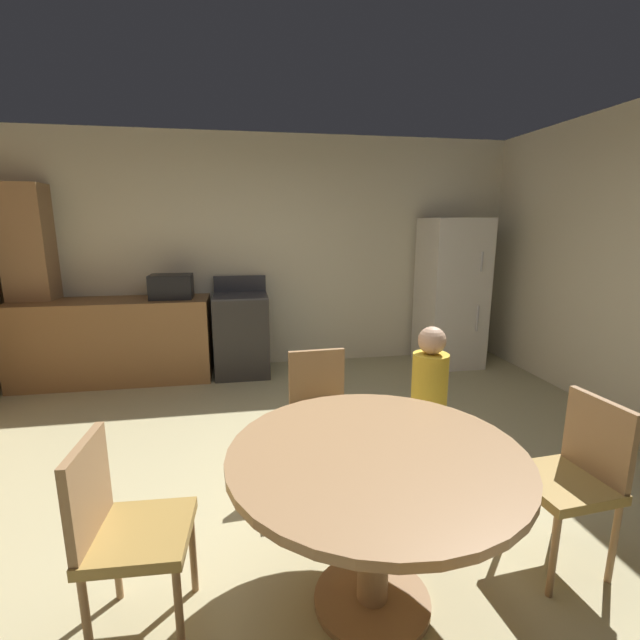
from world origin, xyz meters
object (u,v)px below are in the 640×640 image
Objects in this scene: dining_table at (375,483)px; person_child at (428,406)px; chair_west at (122,525)px; oven_range at (242,334)px; refrigerator at (451,293)px; chair_north at (320,408)px; microwave at (171,286)px; chair_east at (575,472)px.

dining_table is 1.16× the size of person_child.
chair_west is 1.79m from person_child.
oven_range is 3.37m from dining_table.
refrigerator is 4.40m from chair_west.
refrigerator is at bearing -1.23° from oven_range.
dining_table is 1.45× the size of chair_north.
oven_range is 0.92m from microwave.
refrigerator is 3.23m from microwave.
oven_range is 2.53m from refrigerator.
chair_east is (1.61, -3.24, 0.03)m from oven_range.
chair_west is (-2.98, -3.21, -0.38)m from refrigerator.
microwave is at bearing -154.32° from chair_north.
chair_west is (0.24, -3.26, -0.53)m from microwave.
chair_west is at bearing -47.90° from chair_north.
microwave is 3.58m from dining_table.
person_child reaches higher than chair_east.
chair_north is at bearing -75.51° from person_child.
refrigerator is 3.33m from chair_east.
oven_range reaches higher than person_child.
dining_table is (1.29, -3.32, -0.42)m from microwave.
dining_table is at bearing 0.00° from chair_west.
chair_east is (2.34, -3.24, -0.53)m from microwave.
refrigerator is at bearing 50.00° from chair_west.
microwave is at bearing -179.72° from oven_range.
dining_table is 1.05m from chair_east.
chair_east is at bearing 3.61° from chair_west.
chair_west is at bearing -29.13° from person_child.
refrigerator is at bearing 59.35° from dining_table.
chair_east is (1.10, -0.97, 0.00)m from chair_north.
chair_north is (1.24, -2.27, -0.53)m from microwave.
chair_north is at bearing -61.39° from microwave.
oven_range is at bearing 0.28° from microwave.
oven_range is 3.30m from chair_west.
oven_range is 3.62m from chair_east.
oven_range is at bearing 178.77° from refrigerator.
refrigerator is 2.02× the size of chair_west.
chair_west is at bearing -85.73° from microwave.
microwave is (-0.73, -0.00, 0.56)m from oven_range.
microwave is 0.51× the size of chair_north.
person_child is at bearing 27.09° from chair_west.
chair_east is at bearing 45.71° from chair_north.
microwave reaches higher than dining_table.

